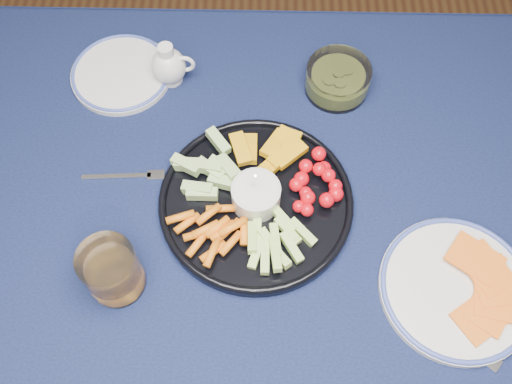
{
  "coord_description": "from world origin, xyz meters",
  "views": [
    {
      "loc": [
        0.07,
        -0.35,
        1.61
      ],
      "look_at": [
        0.07,
        0.08,
        0.79
      ],
      "focal_mm": 40.0,
      "sensor_mm": 36.0,
      "label": 1
    }
  ],
  "objects_px": {
    "side_plate_extra": "(121,73)",
    "cheese_plate": "(457,288)",
    "dining_table": "(218,270)",
    "crudite_platter": "(255,200)",
    "creamer_pitcher": "(169,66)",
    "pickle_bowl": "(337,80)",
    "juice_tumbler": "(113,272)"
  },
  "relations": [
    {
      "from": "creamer_pitcher",
      "to": "juice_tumbler",
      "type": "distance_m",
      "value": 0.41
    },
    {
      "from": "juice_tumbler",
      "to": "side_plate_extra",
      "type": "xyz_separation_m",
      "value": [
        -0.05,
        0.41,
        -0.04
      ]
    },
    {
      "from": "crudite_platter",
      "to": "side_plate_extra",
      "type": "bearing_deg",
      "value": 133.89
    },
    {
      "from": "juice_tumbler",
      "to": "creamer_pitcher",
      "type": "bearing_deg",
      "value": 83.42
    },
    {
      "from": "pickle_bowl",
      "to": "juice_tumbler",
      "type": "height_order",
      "value": "juice_tumbler"
    },
    {
      "from": "dining_table",
      "to": "juice_tumbler",
      "type": "distance_m",
      "value": 0.21
    },
    {
      "from": "dining_table",
      "to": "creamer_pitcher",
      "type": "distance_m",
      "value": 0.39
    },
    {
      "from": "creamer_pitcher",
      "to": "side_plate_extra",
      "type": "distance_m",
      "value": 0.1
    },
    {
      "from": "crudite_platter",
      "to": "cheese_plate",
      "type": "distance_m",
      "value": 0.35
    },
    {
      "from": "side_plate_extra",
      "to": "cheese_plate",
      "type": "bearing_deg",
      "value": -35.68
    },
    {
      "from": "creamer_pitcher",
      "to": "juice_tumbler",
      "type": "xyz_separation_m",
      "value": [
        -0.05,
        -0.41,
        0.01
      ]
    },
    {
      "from": "crudite_platter",
      "to": "side_plate_extra",
      "type": "distance_m",
      "value": 0.38
    },
    {
      "from": "creamer_pitcher",
      "to": "pickle_bowl",
      "type": "xyz_separation_m",
      "value": [
        0.31,
        -0.02,
        -0.01
      ]
    },
    {
      "from": "dining_table",
      "to": "crudite_platter",
      "type": "height_order",
      "value": "crudite_platter"
    },
    {
      "from": "dining_table",
      "to": "cheese_plate",
      "type": "xyz_separation_m",
      "value": [
        0.38,
        -0.06,
        0.1
      ]
    },
    {
      "from": "creamer_pitcher",
      "to": "side_plate_extra",
      "type": "relative_size",
      "value": 0.47
    },
    {
      "from": "crudite_platter",
      "to": "pickle_bowl",
      "type": "height_order",
      "value": "crudite_platter"
    },
    {
      "from": "cheese_plate",
      "to": "side_plate_extra",
      "type": "xyz_separation_m",
      "value": [
        -0.58,
        0.41,
        -0.0
      ]
    },
    {
      "from": "crudite_platter",
      "to": "side_plate_extra",
      "type": "height_order",
      "value": "crudite_platter"
    },
    {
      "from": "crudite_platter",
      "to": "creamer_pitcher",
      "type": "distance_m",
      "value": 0.31
    },
    {
      "from": "cheese_plate",
      "to": "juice_tumbler",
      "type": "bearing_deg",
      "value": 179.76
    },
    {
      "from": "cheese_plate",
      "to": "dining_table",
      "type": "bearing_deg",
      "value": 171.28
    },
    {
      "from": "crudite_platter",
      "to": "cheese_plate",
      "type": "relative_size",
      "value": 1.36
    },
    {
      "from": "dining_table",
      "to": "creamer_pitcher",
      "type": "bearing_deg",
      "value": 106.02
    },
    {
      "from": "crudite_platter",
      "to": "dining_table",
      "type": "bearing_deg",
      "value": -126.7
    },
    {
      "from": "cheese_plate",
      "to": "juice_tumbler",
      "type": "height_order",
      "value": "juice_tumbler"
    },
    {
      "from": "crudite_platter",
      "to": "side_plate_extra",
      "type": "xyz_separation_m",
      "value": [
        -0.26,
        0.27,
        -0.01
      ]
    },
    {
      "from": "pickle_bowl",
      "to": "cheese_plate",
      "type": "relative_size",
      "value": 0.5
    },
    {
      "from": "creamer_pitcher",
      "to": "cheese_plate",
      "type": "xyz_separation_m",
      "value": [
        0.48,
        -0.41,
        -0.03
      ]
    },
    {
      "from": "juice_tumbler",
      "to": "pickle_bowl",
      "type": "bearing_deg",
      "value": 47.4
    },
    {
      "from": "juice_tumbler",
      "to": "cheese_plate",
      "type": "bearing_deg",
      "value": -0.24
    },
    {
      "from": "juice_tumbler",
      "to": "side_plate_extra",
      "type": "bearing_deg",
      "value": 96.86
    }
  ]
}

